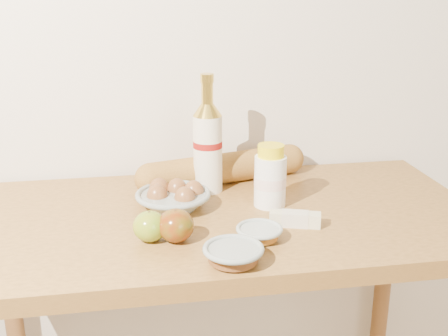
{
  "coord_description": "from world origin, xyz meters",
  "views": [
    {
      "loc": [
        -0.2,
        0.0,
        1.42
      ],
      "look_at": [
        0.0,
        1.15,
        1.02
      ],
      "focal_mm": 45.0,
      "sensor_mm": 36.0,
      "label": 1
    }
  ],
  "objects": [
    {
      "name": "cream_bottle",
      "position": [
        0.12,
        1.21,
        0.97
      ],
      "size": [
        0.08,
        0.08,
        0.15
      ],
      "rotation": [
        0.0,
        0.0,
        -0.05
      ],
      "color": "white",
      "rests_on": "table"
    },
    {
      "name": "syrup_bowl",
      "position": [
        0.05,
        1.03,
        0.91
      ],
      "size": [
        0.11,
        0.11,
        0.03
      ],
      "rotation": [
        0.0,
        0.0,
        -0.1
      ],
      "color": "#99A7A0",
      "rests_on": "table"
    },
    {
      "name": "butter_stick",
      "position": [
        0.15,
        1.08,
        0.92
      ],
      "size": [
        0.11,
        0.06,
        0.03
      ],
      "rotation": [
        0.0,
        0.0,
        -0.32
      ],
      "color": "beige",
      "rests_on": "table"
    },
    {
      "name": "table",
      "position": [
        0.0,
        1.18,
        0.78
      ],
      "size": [
        1.2,
        0.6,
        0.9
      ],
      "color": "#A37334",
      "rests_on": "ground"
    },
    {
      "name": "sugar_bowl",
      "position": [
        -0.02,
        0.94,
        0.92
      ],
      "size": [
        0.15,
        0.15,
        0.03
      ],
      "rotation": [
        0.0,
        0.0,
        -0.26
      ],
      "color": "gray",
      "rests_on": "table"
    },
    {
      "name": "baguette",
      "position": [
        0.04,
        1.38,
        0.94
      ],
      "size": [
        0.49,
        0.2,
        0.08
      ],
      "rotation": [
        0.0,
        0.0,
        0.26
      ],
      "color": "#AB7B34",
      "rests_on": "table"
    },
    {
      "name": "back_wall",
      "position": [
        0.0,
        1.51,
        1.3
      ],
      "size": [
        3.5,
        0.02,
        2.6
      ],
      "primitive_type": "cube",
      "color": "beige",
      "rests_on": "ground"
    },
    {
      "name": "bourbon_bottle",
      "position": [
        -0.01,
        1.33,
        1.02
      ],
      "size": [
        0.08,
        0.08,
        0.3
      ],
      "rotation": [
        0.0,
        0.0,
        0.05
      ],
      "color": "silver",
      "rests_on": "table"
    },
    {
      "name": "apple_redgreen_right",
      "position": [
        -0.12,
        1.05,
        0.93
      ],
      "size": [
        0.09,
        0.09,
        0.07
      ],
      "rotation": [
        0.0,
        0.0,
        0.21
      ],
      "color": "maroon",
      "rests_on": "table"
    },
    {
      "name": "egg_bowl",
      "position": [
        -0.11,
        1.23,
        0.93
      ],
      "size": [
        0.23,
        0.23,
        0.06
      ],
      "rotation": [
        0.0,
        0.0,
        -0.38
      ],
      "color": "gray",
      "rests_on": "table"
    },
    {
      "name": "apple_yellowgreen",
      "position": [
        -0.17,
        1.06,
        0.93
      ],
      "size": [
        0.07,
        0.07,
        0.06
      ],
      "rotation": [
        0.0,
        0.0,
        0.01
      ],
      "color": "#9F941F",
      "rests_on": "table"
    }
  ]
}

